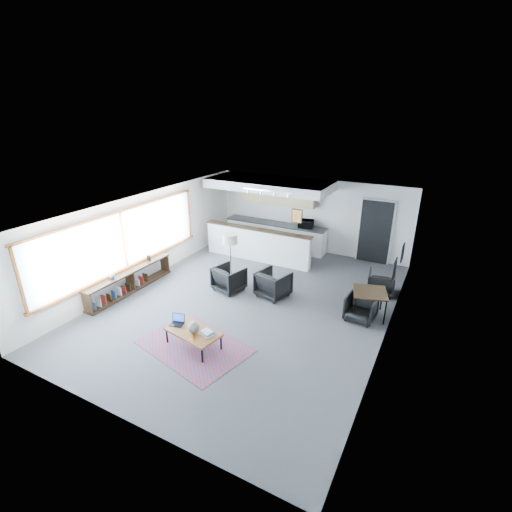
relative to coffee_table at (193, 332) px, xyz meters
The scene contains 21 objects.
room 2.47m from the coffee_table, 86.36° to the left, with size 7.02×9.02×2.62m.
window 3.75m from the coffee_table, 157.40° to the left, with size 0.10×5.95×1.66m.
console 3.39m from the coffee_table, 158.66° to the left, with size 0.35×3.00×0.80m.
kitchenette 6.16m from the coffee_table, 99.98° to the left, with size 4.20×1.96×2.60m.
doorway 7.17m from the coffee_table, 69.96° to the left, with size 1.10×0.12×2.15m.
track_light 4.99m from the coffee_table, 95.67° to the left, with size 1.60×0.07×0.15m.
wall_art_lower 4.65m from the coffee_table, 36.57° to the left, with size 0.03×0.38×0.48m.
wall_art_upper 5.49m from the coffee_table, 47.77° to the left, with size 0.03×0.34×0.44m.
kilim_rug 0.36m from the coffee_table, 90.00° to the left, with size 2.65×2.09×0.01m.
coffee_table is the anchor object (origin of this frame).
laptop 0.51m from the coffee_table, 168.92° to the left, with size 0.35×0.31×0.21m.
ceramic_pot 0.17m from the coffee_table, 28.31° to the right, with size 0.25×0.25×0.25m.
book_stack 0.37m from the coffee_table, ahead, with size 0.33×0.29×0.09m.
coaster 0.32m from the coffee_table, 57.64° to the right, with size 0.12×0.12×0.01m.
armchair_left 2.76m from the coffee_table, 105.32° to the left, with size 0.76×0.71×0.78m, color black.
armchair_right 2.97m from the coffee_table, 79.49° to the left, with size 0.79×0.74×0.81m, color black.
floor_lamp 3.39m from the coffee_table, 106.81° to the left, with size 0.51×0.51×1.53m.
dining_table 4.39m from the coffee_table, 45.19° to the left, with size 1.00×1.00×0.68m.
dining_chair_near 4.10m from the coffee_table, 43.55° to the left, with size 0.59×0.55×0.61m, color black.
dining_chair_far 5.45m from the coffee_table, 54.78° to the left, with size 0.59×0.56×0.61m, color black.
microwave 6.47m from the coffee_table, 88.92° to the left, with size 0.52×0.29×0.35m, color black.
Camera 1 is at (4.25, -7.66, 4.95)m, focal length 26.00 mm.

